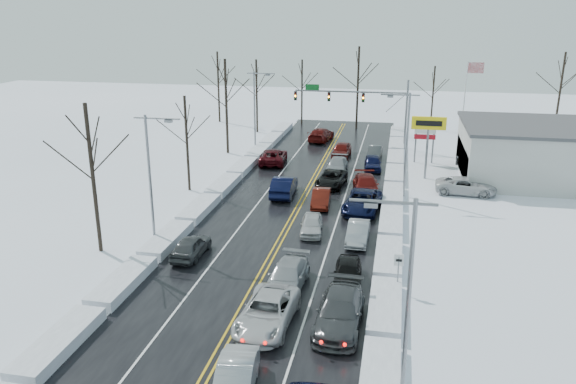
% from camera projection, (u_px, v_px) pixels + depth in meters
% --- Properties ---
extents(ground, '(160.00, 160.00, 0.00)m').
position_uv_depth(ground, '(285.00, 231.00, 41.34)').
color(ground, white).
rests_on(ground, ground).
extents(road_surface, '(14.00, 84.00, 0.01)m').
position_uv_depth(road_surface, '(291.00, 221.00, 43.21)').
color(road_surface, black).
rests_on(road_surface, ground).
extents(snow_bank_left, '(1.70, 72.00, 0.65)m').
position_uv_depth(snow_bank_left, '(197.00, 214.00, 44.63)').
color(snow_bank_left, silver).
rests_on(snow_bank_left, ground).
extents(snow_bank_right, '(1.70, 72.00, 0.65)m').
position_uv_depth(snow_bank_right, '(391.00, 228.00, 41.79)').
color(snow_bank_right, silver).
rests_on(snow_bank_right, ground).
extents(traffic_signal_mast, '(13.28, 0.39, 8.00)m').
position_uv_depth(traffic_signal_mast, '(363.00, 101.00, 65.13)').
color(traffic_signal_mast, slate).
rests_on(traffic_signal_mast, ground).
extents(tires_plus_sign, '(3.20, 0.34, 6.00)m').
position_uv_depth(tires_plus_sign, '(429.00, 127.00, 52.77)').
color(tires_plus_sign, slate).
rests_on(tires_plus_sign, ground).
extents(used_vehicles_sign, '(2.20, 0.22, 4.65)m').
position_uv_depth(used_vehicles_sign, '(425.00, 132.00, 58.89)').
color(used_vehicles_sign, slate).
rests_on(used_vehicles_sign, ground).
extents(speed_limit_sign, '(0.55, 0.09, 2.35)m').
position_uv_depth(speed_limit_sign, '(399.00, 266.00, 31.84)').
color(speed_limit_sign, slate).
rests_on(speed_limit_sign, ground).
extents(flagpole, '(1.87, 1.20, 10.00)m').
position_uv_depth(flagpole, '(466.00, 97.00, 64.68)').
color(flagpole, silver).
rests_on(flagpole, ground).
extents(dealership_building, '(20.40, 12.40, 5.30)m').
position_uv_depth(dealership_building, '(573.00, 153.00, 52.85)').
color(dealership_building, beige).
rests_on(dealership_building, ground).
extents(streetlight_se, '(3.20, 0.25, 9.00)m').
position_uv_depth(streetlight_se, '(404.00, 290.00, 21.37)').
color(streetlight_se, slate).
rests_on(streetlight_se, ground).
extents(streetlight_ne, '(3.20, 0.25, 9.00)m').
position_uv_depth(streetlight_ne, '(405.00, 136.00, 47.49)').
color(streetlight_ne, slate).
rests_on(streetlight_ne, ground).
extents(streetlight_sw, '(3.20, 0.25, 9.00)m').
position_uv_depth(streetlight_sw, '(152.00, 170.00, 37.52)').
color(streetlight_sw, slate).
rests_on(streetlight_sw, ground).
extents(streetlight_nw, '(3.20, 0.25, 9.00)m').
position_uv_depth(streetlight_nw, '(256.00, 105.00, 63.65)').
color(streetlight_nw, slate).
rests_on(streetlight_nw, ground).
extents(tree_left_b, '(4.00, 4.00, 10.00)m').
position_uv_depth(tree_left_b, '(90.00, 150.00, 35.74)').
color(tree_left_b, '#2D231C').
rests_on(tree_left_b, ground).
extents(tree_left_c, '(3.40, 3.40, 8.50)m').
position_uv_depth(tree_left_c, '(186.00, 125.00, 48.94)').
color(tree_left_c, '#2D231C').
rests_on(tree_left_c, ground).
extents(tree_left_d, '(4.20, 4.20, 10.50)m').
position_uv_depth(tree_left_d, '(226.00, 88.00, 61.70)').
color(tree_left_d, '#2D231C').
rests_on(tree_left_d, ground).
extents(tree_left_e, '(3.80, 3.80, 9.50)m').
position_uv_depth(tree_left_e, '(256.00, 82.00, 73.04)').
color(tree_left_e, '#2D231C').
rests_on(tree_left_e, ground).
extents(tree_far_a, '(4.00, 4.00, 10.00)m').
position_uv_depth(tree_far_a, '(218.00, 73.00, 79.87)').
color(tree_far_a, '#2D231C').
rests_on(tree_far_a, ground).
extents(tree_far_b, '(3.60, 3.60, 9.00)m').
position_uv_depth(tree_far_b, '(302.00, 79.00, 78.78)').
color(tree_far_b, '#2D231C').
rests_on(tree_far_b, ground).
extents(tree_far_c, '(4.40, 4.40, 11.00)m').
position_uv_depth(tree_far_c, '(358.00, 72.00, 74.99)').
color(tree_far_c, '#2D231C').
rests_on(tree_far_c, ground).
extents(tree_far_d, '(3.40, 3.40, 8.50)m').
position_uv_depth(tree_far_d, '(434.00, 85.00, 75.06)').
color(tree_far_d, '#2D231C').
rests_on(tree_far_d, ground).
extents(tree_far_e, '(4.20, 4.20, 10.50)m').
position_uv_depth(tree_far_e, '(562.00, 77.00, 72.11)').
color(tree_far_e, '#2D231C').
rests_on(tree_far_e, ground).
extents(queued_car_2, '(2.78, 5.61, 1.53)m').
position_uv_depth(queued_car_2, '(267.00, 325.00, 28.93)').
color(queued_car_2, silver).
rests_on(queued_car_2, ground).
extents(queued_car_3, '(2.25, 5.10, 1.46)m').
position_uv_depth(queued_car_3, '(287.00, 287.00, 32.86)').
color(queued_car_3, '#96999D').
rests_on(queued_car_3, ground).
extents(queued_car_4, '(1.97, 4.02, 1.32)m').
position_uv_depth(queued_car_4, '(311.00, 233.00, 40.93)').
color(queued_car_4, silver).
rests_on(queued_car_4, ground).
extents(queued_car_5, '(1.73, 4.23, 1.37)m').
position_uv_depth(queued_car_5, '(321.00, 206.00, 46.65)').
color(queued_car_5, '#52130B').
rests_on(queued_car_5, ground).
extents(queued_car_6, '(2.75, 5.18, 1.39)m').
position_uv_depth(queued_car_6, '(331.00, 186.00, 52.00)').
color(queued_car_6, black).
rests_on(queued_car_6, ground).
extents(queued_car_7, '(1.96, 4.69, 1.35)m').
position_uv_depth(queued_car_7, '(337.00, 172.00, 56.56)').
color(queued_car_7, gray).
rests_on(queued_car_7, ground).
extents(queued_car_8, '(2.03, 4.65, 1.56)m').
position_uv_depth(queued_car_8, '(341.00, 157.00, 62.30)').
color(queued_car_8, '#520D0B').
rests_on(queued_car_8, ground).
extents(queued_car_11, '(2.40, 5.71, 1.64)m').
position_uv_depth(queued_car_11, '(339.00, 326.00, 28.87)').
color(queued_car_11, '#3B3D40').
rests_on(queued_car_11, ground).
extents(queued_car_12, '(1.82, 4.10, 1.37)m').
position_uv_depth(queued_car_12, '(347.00, 283.00, 33.44)').
color(queued_car_12, black).
rests_on(queued_car_12, ground).
extents(queued_car_13, '(1.48, 4.16, 1.37)m').
position_uv_depth(queued_car_13, '(358.00, 241.00, 39.41)').
color(queued_car_13, '#93959A').
rests_on(queued_car_13, ground).
extents(queued_car_14, '(3.23, 6.00, 1.60)m').
position_uv_depth(queued_car_14, '(362.00, 211.00, 45.41)').
color(queued_car_14, black).
rests_on(queued_car_14, ground).
extents(queued_car_15, '(2.88, 5.58, 1.55)m').
position_uv_depth(queued_car_15, '(366.00, 194.00, 49.75)').
color(queued_car_15, '#520D0A').
rests_on(queued_car_15, ground).
extents(queued_car_16, '(1.97, 4.30, 1.43)m').
position_uv_depth(queued_car_16, '(372.00, 169.00, 57.34)').
color(queued_car_16, black).
rests_on(queued_car_16, ground).
extents(queued_car_17, '(1.60, 4.12, 1.34)m').
position_uv_depth(queued_car_17, '(374.00, 158.00, 61.66)').
color(queued_car_17, '#383B3D').
rests_on(queued_car_17, ground).
extents(oncoming_car_0, '(2.05, 5.25, 1.70)m').
position_uv_depth(oncoming_car_0, '(284.00, 195.00, 49.33)').
color(oncoming_car_0, black).
rests_on(oncoming_car_0, ground).
extents(oncoming_car_1, '(3.08, 5.78, 1.55)m').
position_uv_depth(oncoming_car_1, '(273.00, 163.00, 59.63)').
color(oncoming_car_1, '#43090E').
rests_on(oncoming_car_1, ground).
extents(oncoming_car_2, '(2.99, 5.84, 1.62)m').
position_uv_depth(oncoming_car_2, '(321.00, 141.00, 69.95)').
color(oncoming_car_2, '#4F0C0A').
rests_on(oncoming_car_2, ground).
extents(oncoming_car_3, '(1.76, 4.19, 1.42)m').
position_uv_depth(oncoming_car_3, '(192.00, 256.00, 37.06)').
color(oncoming_car_3, '#3A3D3F').
rests_on(oncoming_car_3, ground).
extents(parked_car_0, '(5.43, 2.76, 1.47)m').
position_uv_depth(parked_car_0, '(465.00, 194.00, 49.66)').
color(parked_car_0, silver).
rests_on(parked_car_0, ground).
extents(parked_car_1, '(2.95, 6.04, 1.69)m').
position_uv_depth(parked_car_1, '(495.00, 180.00, 53.85)').
color(parked_car_1, black).
rests_on(parked_car_1, ground).
extents(parked_car_2, '(2.31, 4.84, 1.60)m').
position_uv_depth(parked_car_2, '(465.00, 162.00, 60.05)').
color(parked_car_2, black).
rests_on(parked_car_2, ground).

